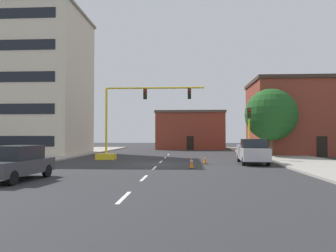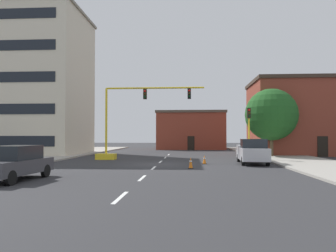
# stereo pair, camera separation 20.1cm
# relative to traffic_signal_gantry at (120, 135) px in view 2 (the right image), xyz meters

# --- Properties ---
(ground_plane) EXTENTS (160.00, 160.00, 0.00)m
(ground_plane) POSITION_rel_traffic_signal_gantry_xyz_m (4.03, -4.92, -2.31)
(ground_plane) COLOR #2D2D30
(sidewalk_left) EXTENTS (6.00, 56.00, 0.14)m
(sidewalk_left) POSITION_rel_traffic_signal_gantry_xyz_m (-8.05, 3.08, -2.24)
(sidewalk_left) COLOR #9E998E
(sidewalk_left) RESTS_ON ground_plane
(sidewalk_right) EXTENTS (6.00, 56.00, 0.14)m
(sidewalk_right) POSITION_rel_traffic_signal_gantry_xyz_m (16.12, 3.08, -2.24)
(sidewalk_right) COLOR #9E998E
(sidewalk_right) RESTS_ON ground_plane
(lane_stripe_seg_0) EXTENTS (0.16, 2.40, 0.01)m
(lane_stripe_seg_0) POSITION_rel_traffic_signal_gantry_xyz_m (4.03, -18.92, -2.31)
(lane_stripe_seg_0) COLOR silver
(lane_stripe_seg_0) RESTS_ON ground_plane
(lane_stripe_seg_1) EXTENTS (0.16, 2.40, 0.01)m
(lane_stripe_seg_1) POSITION_rel_traffic_signal_gantry_xyz_m (4.03, -13.42, -2.31)
(lane_stripe_seg_1) COLOR silver
(lane_stripe_seg_1) RESTS_ON ground_plane
(lane_stripe_seg_2) EXTENTS (0.16, 2.40, 0.01)m
(lane_stripe_seg_2) POSITION_rel_traffic_signal_gantry_xyz_m (4.03, -7.92, -2.31)
(lane_stripe_seg_2) COLOR silver
(lane_stripe_seg_2) RESTS_ON ground_plane
(lane_stripe_seg_3) EXTENTS (0.16, 2.40, 0.01)m
(lane_stripe_seg_3) POSITION_rel_traffic_signal_gantry_xyz_m (4.03, -2.42, -2.31)
(lane_stripe_seg_3) COLOR silver
(lane_stripe_seg_3) RESTS_ON ground_plane
(lane_stripe_seg_4) EXTENTS (0.16, 2.40, 0.01)m
(lane_stripe_seg_4) POSITION_rel_traffic_signal_gantry_xyz_m (4.03, 3.08, -2.31)
(lane_stripe_seg_4) COLOR silver
(lane_stripe_seg_4) RESTS_ON ground_plane
(lane_stripe_seg_5) EXTENTS (0.16, 2.40, 0.01)m
(lane_stripe_seg_5) POSITION_rel_traffic_signal_gantry_xyz_m (4.03, 8.58, -2.31)
(lane_stripe_seg_5) COLOR silver
(lane_stripe_seg_5) RESTS_ON ground_plane
(building_tall_left) EXTENTS (12.49, 10.91, 17.11)m
(building_tall_left) POSITION_rel_traffic_signal_gantry_xyz_m (-12.34, 7.69, 6.26)
(building_tall_left) COLOR beige
(building_tall_left) RESTS_ON ground_plane
(building_brick_center) EXTENTS (11.40, 9.14, 6.33)m
(building_brick_center) POSITION_rel_traffic_signal_gantry_xyz_m (6.74, 25.70, 0.87)
(building_brick_center) COLOR brown
(building_brick_center) RESTS_ON ground_plane
(building_row_right) EXTENTS (13.24, 9.11, 8.89)m
(building_row_right) POSITION_rel_traffic_signal_gantry_xyz_m (20.66, 9.72, 2.15)
(building_row_right) COLOR brown
(building_row_right) RESTS_ON ground_plane
(traffic_signal_gantry) EXTENTS (10.16, 1.20, 6.83)m
(traffic_signal_gantry) POSITION_rel_traffic_signal_gantry_xyz_m (0.00, 0.00, 0.00)
(traffic_signal_gantry) COLOR yellow
(traffic_signal_gantry) RESTS_ON ground_plane
(traffic_light_pole_right) EXTENTS (0.32, 0.47, 4.80)m
(traffic_light_pole_right) POSITION_rel_traffic_signal_gantry_xyz_m (11.97, -0.14, 1.22)
(traffic_light_pole_right) COLOR yellow
(traffic_light_pole_right) RESTS_ON ground_plane
(tree_right_mid) EXTENTS (5.44, 5.44, 7.18)m
(tree_right_mid) POSITION_rel_traffic_signal_gantry_xyz_m (15.06, 4.22, 2.14)
(tree_right_mid) COLOR brown
(tree_right_mid) RESTS_ON ground_plane
(pickup_truck_silver) EXTENTS (2.29, 5.50, 1.99)m
(pickup_truck_silver) POSITION_rel_traffic_signal_gantry_xyz_m (11.52, -4.03, -1.33)
(pickup_truck_silver) COLOR #BCBCC1
(pickup_truck_silver) RESTS_ON ground_plane
(sedan_dark_gray_near_left) EXTENTS (2.23, 4.64, 1.74)m
(sedan_dark_gray_near_left) POSITION_rel_traffic_signal_gantry_xyz_m (-2.20, -14.78, -1.42)
(sedan_dark_gray_near_left) COLOR #3D3D42
(sedan_dark_gray_near_left) RESTS_ON ground_plane
(traffic_cone_roadside_a) EXTENTS (0.36, 0.36, 0.71)m
(traffic_cone_roadside_a) POSITION_rel_traffic_signal_gantry_xyz_m (7.70, -4.52, -1.96)
(traffic_cone_roadside_a) COLOR black
(traffic_cone_roadside_a) RESTS_ON ground_plane
(traffic_cone_roadside_b) EXTENTS (0.36, 0.36, 0.78)m
(traffic_cone_roadside_b) POSITION_rel_traffic_signal_gantry_xyz_m (6.61, -8.14, -1.92)
(traffic_cone_roadside_b) COLOR black
(traffic_cone_roadside_b) RESTS_ON ground_plane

